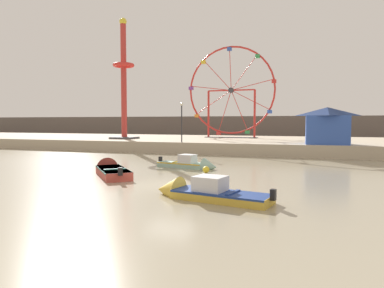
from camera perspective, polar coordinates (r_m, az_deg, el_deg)
The scene contains 11 objects.
ground_plane at distance 18.96m, azimuth -3.54°, elevation -6.55°, with size 240.00×240.00×0.00m, color gray.
quay_promenade at distance 44.48m, azimuth 9.81°, elevation 0.03°, with size 110.00×20.01×1.21m, color #B7A88E.
distant_town_skyline at distance 68.23m, azimuth 13.12°, elevation 2.57°, with size 140.00×3.00×4.40m, color #564C47.
motorboat_seafoam at distance 25.47m, azimuth 0.04°, elevation -3.30°, with size 4.89×2.07×1.39m.
motorboat_faded_red at distance 23.09m, azimuth -13.09°, elevation -4.13°, with size 4.72×5.03×1.44m.
motorboat_mustard_yellow at distance 15.55m, azimuth 1.25°, elevation -7.73°, with size 5.66×2.40×1.50m.
ferris_wheel_red_frame at distance 47.81m, azimuth 6.36°, elevation 8.37°, with size 11.83×1.20×12.17m.
drop_tower_red_tower at distance 45.15m, azimuth -10.97°, elevation 9.68°, with size 2.80×2.80×14.87m.
carnival_booth_blue_tent at distance 35.74m, azimuth 21.01°, elevation 2.87°, with size 4.35×3.22×3.50m.
promenade_lamp_near at distance 36.65m, azimuth -1.68°, elevation 4.45°, with size 0.32×0.32×4.11m.
mooring_buoy_orange at distance 23.11m, azimuth 2.28°, elevation -4.16°, with size 0.44×0.44×0.44m, color yellow.
Camera 1 is at (7.22, -17.21, 3.35)m, focal length 33.00 mm.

